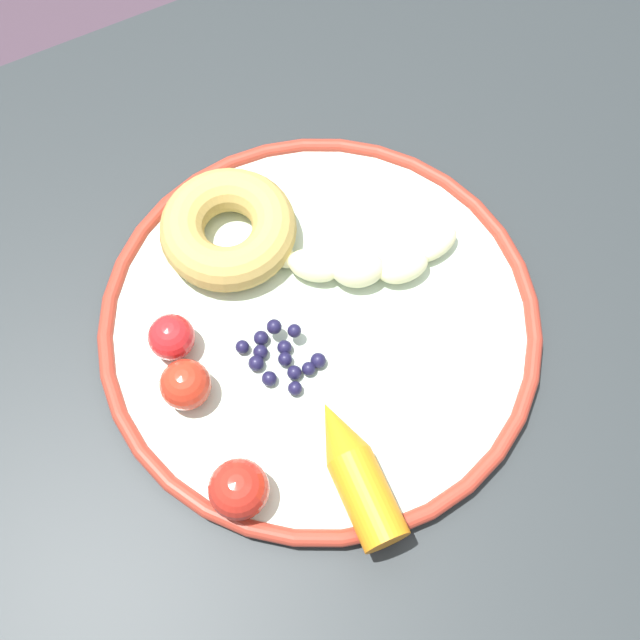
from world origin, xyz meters
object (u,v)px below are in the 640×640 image
Objects in this scene: tomato_far at (239,489)px; banana at (357,261)px; dining_table at (323,367)px; tomato_mid at (172,337)px; tomato_near at (186,385)px; blueberry_pile at (280,356)px; donut at (228,229)px; plate at (320,322)px; carrot_orange at (355,471)px.

banana is at bearing -142.57° from tomato_far.
tomato_mid is (0.11, -0.03, 0.14)m from dining_table.
tomato_far is (0.16, 0.12, 0.01)m from banana.
tomato_far is (-0.00, 0.09, 0.00)m from tomato_near.
blueberry_pile is at bearing 173.99° from tomato_near.
donut is 0.11m from blueberry_pile.
tomato_mid is (0.06, -0.05, 0.01)m from blueberry_pile.
tomato_near is (0.11, 0.01, 0.02)m from plate.
blueberry_pile is (0.01, 0.11, -0.01)m from donut.
blueberry_pile is (0.09, 0.04, -0.01)m from banana.
carrot_orange is 0.10m from blueberry_pile.
donut is at bearing -139.66° from tomato_mid.
donut is (0.04, -0.09, 0.14)m from dining_table.
donut is 3.11× the size of tomato_mid.
tomato_far is (0.07, 0.08, 0.01)m from blueberry_pile.
donut is (0.03, -0.09, 0.02)m from plate.
tomato_mid is 0.83× the size of tomato_far.
dining_table is 0.13m from blueberry_pile.
banana is (-0.04, -0.02, 0.13)m from dining_table.
donut is 0.13m from tomato_near.
blueberry_pile reaches higher than plate.
blueberry_pile is 0.07m from tomato_near.
donut reaches higher than plate.
tomato_near is 0.89× the size of tomato_far.
dining_table is 27.53× the size of tomato_far.
donut is at bearing -42.22° from banana.
carrot_orange is (0.04, 0.12, 0.13)m from dining_table.
dining_table is 10.66× the size of donut.
plate is 2.18× the size of banana.
banana reaches higher than plate.
plate is 0.05m from banana.
dining_table is 0.14m from banana.
carrot_orange is 1.00× the size of donut.
banana is at bearing 178.03° from tomato_mid.
donut is (0.08, -0.07, 0.00)m from banana.
tomato_far is at bearing 48.61° from blueberry_pile.
carrot_orange is (0.03, 0.12, 0.02)m from plate.
plate is at bearing 163.57° from tomato_mid.
banana is 3.74× the size of tomato_far.
donut is (-0.00, -0.21, 0.00)m from carrot_orange.
banana is 1.45× the size of carrot_orange.
banana is 4.19× the size of tomato_near.
plate is at bearing -139.78° from tomato_far.
donut is at bearing -95.46° from blueberry_pile.
banana is 0.20m from tomato_far.
blueberry_pile is at bearing 25.32° from banana.
tomato_mid reaches higher than banana.
plate is 8.15× the size of tomato_far.
tomato_far is (0.08, 0.19, 0.00)m from donut.
dining_table is at bearing -156.74° from blueberry_pile.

